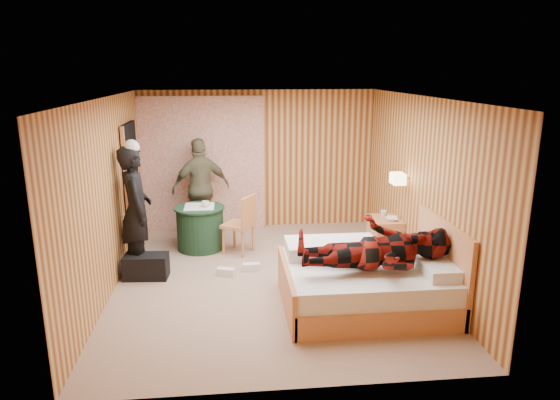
{
  "coord_description": "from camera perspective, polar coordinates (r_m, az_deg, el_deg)",
  "views": [
    {
      "loc": [
        -0.52,
        -6.46,
        2.85
      ],
      "look_at": [
        0.18,
        0.35,
        1.05
      ],
      "focal_mm": 32.0,
      "sensor_mm": 36.0,
      "label": 1
    }
  ],
  "objects": [
    {
      "name": "wall_right",
      "position": [
        7.15,
        15.82,
        1.25
      ],
      "size": [
        0.02,
        5.0,
        2.5
      ],
      "primitive_type": "cube",
      "color": "#DDA255",
      "rests_on": "floor"
    },
    {
      "name": "wall_lamp",
      "position": [
        7.49,
        13.34,
        2.4
      ],
      "size": [
        0.26,
        0.24,
        0.16
      ],
      "color": "gold",
      "rests_on": "wall_right"
    },
    {
      "name": "man_at_table",
      "position": [
        8.72,
        -9.0,
        1.39
      ],
      "size": [
        1.09,
        0.73,
        1.72
      ],
      "primitive_type": "imported",
      "rotation": [
        0.0,
        0.0,
        3.48
      ],
      "color": "brown",
      "rests_on": "floor"
    },
    {
      "name": "chair_near",
      "position": [
        7.85,
        -4.29,
        -2.31
      ],
      "size": [
        0.59,
        0.59,
        0.95
      ],
      "rotation": [
        0.0,
        0.0,
        -2.1
      ],
      "color": "#E1905C",
      "rests_on": "floor"
    },
    {
      "name": "doorway",
      "position": [
        8.21,
        -16.51,
        1.29
      ],
      "size": [
        0.06,
        0.9,
        2.05
      ],
      "primitive_type": "cube",
      "color": "black",
      "rests_on": "floor"
    },
    {
      "name": "chair_far",
      "position": [
        8.77,
        -8.98,
        -0.7
      ],
      "size": [
        0.45,
        0.45,
        0.93
      ],
      "rotation": [
        0.0,
        0.0,
        0.09
      ],
      "color": "#E1905C",
      "rests_on": "floor"
    },
    {
      "name": "bed",
      "position": [
        6.32,
        9.88,
        -9.18
      ],
      "size": [
        1.99,
        1.56,
        1.07
      ],
      "color": "#E1905C",
      "rests_on": "floor"
    },
    {
      "name": "book_upper",
      "position": [
        7.89,
        12.12,
        -1.96
      ],
      "size": [
        0.23,
        0.26,
        0.02
      ],
      "primitive_type": "imported",
      "rotation": [
        0.0,
        0.0,
        -0.32
      ],
      "color": "silver",
      "rests_on": "nightstand"
    },
    {
      "name": "wall_back",
      "position": [
        9.11,
        -2.5,
        4.62
      ],
      "size": [
        4.2,
        0.02,
        2.5
      ],
      "primitive_type": "cube",
      "color": "#DDA255",
      "rests_on": "floor"
    },
    {
      "name": "ceiling",
      "position": [
        6.49,
        -1.28,
        11.66
      ],
      "size": [
        4.2,
        5.0,
        0.01
      ],
      "primitive_type": "cube",
      "color": "silver",
      "rests_on": "wall_back"
    },
    {
      "name": "cup_table",
      "position": [
        8.04,
        -8.52,
        -0.45
      ],
      "size": [
        0.16,
        0.16,
        0.1
      ],
      "primitive_type": "imported",
      "rotation": [
        0.0,
        0.0,
        -0.32
      ],
      "color": "silver",
      "rests_on": "round_table"
    },
    {
      "name": "man_on_bed",
      "position": [
        5.89,
        10.98,
        -4.2
      ],
      "size": [
        0.86,
        0.67,
        1.77
      ],
      "primitive_type": "imported",
      "rotation": [
        0.0,
        1.57,
        0.0
      ],
      "color": "maroon",
      "rests_on": "bed"
    },
    {
      "name": "round_table",
      "position": [
        8.21,
        -9.1,
        -3.1
      ],
      "size": [
        0.81,
        0.81,
        0.72
      ],
      "color": "#1C3D20",
      "rests_on": "floor"
    },
    {
      "name": "sneaker_right",
      "position": [
        7.2,
        -6.21,
        -8.19
      ],
      "size": [
        0.27,
        0.18,
        0.11
      ],
      "primitive_type": "cube",
      "rotation": [
        0.0,
        0.0,
        -0.33
      ],
      "color": "silver",
      "rests_on": "floor"
    },
    {
      "name": "duffel_bag",
      "position": [
        7.29,
        -15.04,
        -7.34
      ],
      "size": [
        0.62,
        0.36,
        0.34
      ],
      "primitive_type": "cube",
      "rotation": [
        0.0,
        0.0,
        -0.07
      ],
      "color": "black",
      "rests_on": "floor"
    },
    {
      "name": "cup_nightstand",
      "position": [
        8.05,
        11.74,
        -1.49
      ],
      "size": [
        0.12,
        0.12,
        0.09
      ],
      "primitive_type": "imported",
      "rotation": [
        0.0,
        0.0,
        0.29
      ],
      "color": "silver",
      "rests_on": "nightstand"
    },
    {
      "name": "sneaker_left",
      "position": [
        7.34,
        -3.28,
        -7.65
      ],
      "size": [
        0.25,
        0.11,
        0.11
      ],
      "primitive_type": "cube",
      "rotation": [
        0.0,
        0.0,
        0.02
      ],
      "color": "silver",
      "rests_on": "floor"
    },
    {
      "name": "woman_standing",
      "position": [
        7.31,
        -16.12,
        -1.14
      ],
      "size": [
        0.59,
        0.76,
        1.84
      ],
      "primitive_type": "imported",
      "rotation": [
        0.0,
        0.0,
        1.82
      ],
      "color": "black",
      "rests_on": "floor"
    },
    {
      "name": "wall_left",
      "position": [
        6.84,
        -19.05,
        0.39
      ],
      "size": [
        0.02,
        5.0,
        2.5
      ],
      "primitive_type": "cube",
      "color": "#DDA255",
      "rests_on": "floor"
    },
    {
      "name": "book_lower",
      "position": [
        7.9,
        12.11,
        -2.1
      ],
      "size": [
        0.17,
        0.22,
        0.02
      ],
      "primitive_type": "imported",
      "rotation": [
        0.0,
        0.0,
        -0.0
      ],
      "color": "silver",
      "rests_on": "nightstand"
    },
    {
      "name": "curtain",
      "position": [
        9.05,
        -8.82,
        4.06
      ],
      "size": [
        2.2,
        0.08,
        2.4
      ],
      "primitive_type": "cube",
      "color": "beige",
      "rests_on": "floor"
    },
    {
      "name": "floor",
      "position": [
        7.07,
        -1.16,
        -9.01
      ],
      "size": [
        4.2,
        5.0,
        0.01
      ],
      "primitive_type": "cube",
      "color": "#9D7D67",
      "rests_on": "ground"
    },
    {
      "name": "nightstand",
      "position": [
        8.03,
        11.89,
        -4.03
      ],
      "size": [
        0.45,
        0.62,
        0.6
      ],
      "color": "#E1905C",
      "rests_on": "floor"
    }
  ]
}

